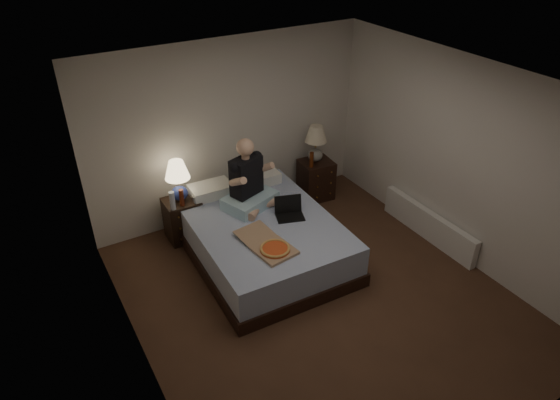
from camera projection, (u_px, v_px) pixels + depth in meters
floor at (319, 297)px, 5.78m from camera, size 4.00×4.50×0.00m
ceiling at (331, 89)px, 4.47m from camera, size 4.00×4.50×0.00m
wall_back at (230, 130)px, 6.77m from camera, size 4.00×0.00×2.50m
wall_front at (509, 356)px, 3.47m from camera, size 4.00×0.00×2.50m
wall_left at (132, 270)px, 4.26m from camera, size 0.00×4.50×2.50m
wall_right at (461, 161)px, 5.99m from camera, size 0.00×4.50×2.50m
bed at (263, 239)px, 6.30m from camera, size 1.72×2.25×0.55m
nightstand_left at (183, 219)px, 6.65m from camera, size 0.45×0.40×0.58m
nightstand_right at (316, 179)px, 7.54m from camera, size 0.50×0.46×0.60m
lamp_left at (178, 181)px, 6.38m from camera, size 0.39×0.39×0.56m
lamp_right at (316, 144)px, 7.26m from camera, size 0.40×0.40×0.56m
water_bottle at (172, 201)px, 6.26m from camera, size 0.07×0.07×0.25m
soda_can at (195, 200)px, 6.42m from camera, size 0.07×0.07×0.10m
beer_bottle_left at (182, 198)px, 6.34m from camera, size 0.06×0.06×0.23m
beer_bottle_right at (311, 160)px, 7.18m from camera, size 0.06×0.06×0.23m
person at (249, 174)px, 6.20m from camera, size 0.79×0.71×0.93m
laptop at (290, 209)px, 6.15m from camera, size 0.41×0.37×0.24m
pizza_box at (275, 249)px, 5.59m from camera, size 0.50×0.81×0.08m
radiator at (428, 225)px, 6.69m from camera, size 0.10×1.60×0.40m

